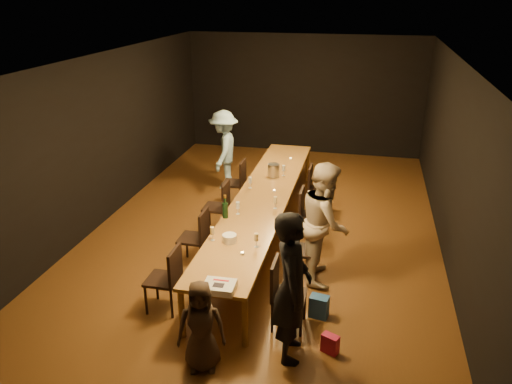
% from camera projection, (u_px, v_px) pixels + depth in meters
% --- Properties ---
extents(ground, '(10.00, 10.00, 0.00)m').
position_uv_depth(ground, '(263.00, 235.00, 8.78)').
color(ground, '#402610').
rests_on(ground, ground).
extents(room_shell, '(6.04, 10.04, 3.02)m').
position_uv_depth(room_shell, '(263.00, 120.00, 7.99)').
color(room_shell, black).
rests_on(room_shell, ground).
extents(table, '(0.90, 6.00, 0.75)m').
position_uv_depth(table, '(263.00, 199.00, 8.51)').
color(table, olive).
rests_on(table, ground).
extents(chair_right_0, '(0.42, 0.42, 0.93)m').
position_uv_depth(chair_right_0, '(289.00, 295.00, 6.27)').
color(chair_right_0, black).
rests_on(chair_right_0, ground).
extents(chair_right_1, '(0.42, 0.42, 0.93)m').
position_uv_depth(chair_right_1, '(302.00, 249.00, 7.35)').
color(chair_right_1, black).
rests_on(chair_right_1, ground).
extents(chair_right_2, '(0.42, 0.42, 0.93)m').
position_uv_depth(chair_right_2, '(312.00, 216.00, 8.43)').
color(chair_right_2, black).
rests_on(chair_right_2, ground).
extents(chair_right_3, '(0.42, 0.42, 0.93)m').
position_uv_depth(chair_right_3, '(320.00, 190.00, 9.51)').
color(chair_right_3, black).
rests_on(chair_right_3, ground).
extents(chair_left_0, '(0.42, 0.42, 0.93)m').
position_uv_depth(chair_left_0, '(163.00, 279.00, 6.61)').
color(chair_left_0, black).
rests_on(chair_left_0, ground).
extents(chair_left_1, '(0.42, 0.42, 0.93)m').
position_uv_depth(chair_left_1, '(193.00, 238.00, 7.70)').
color(chair_left_1, black).
rests_on(chair_left_1, ground).
extents(chair_left_2, '(0.42, 0.42, 0.93)m').
position_uv_depth(chair_left_2, '(216.00, 207.00, 8.78)').
color(chair_left_2, black).
rests_on(chair_left_2, ground).
extents(chair_left_3, '(0.42, 0.42, 0.93)m').
position_uv_depth(chair_left_3, '(234.00, 183.00, 9.86)').
color(chair_left_3, black).
rests_on(chair_left_3, ground).
extents(woman_birthday, '(0.54, 0.73, 1.85)m').
position_uv_depth(woman_birthday, '(292.00, 287.00, 5.61)').
color(woman_birthday, black).
rests_on(woman_birthday, ground).
extents(woman_tan, '(0.77, 0.95, 1.81)m').
position_uv_depth(woman_tan, '(325.00, 222.00, 7.20)').
color(woman_tan, beige).
rests_on(woman_tan, ground).
extents(man_blue, '(0.72, 1.14, 1.68)m').
position_uv_depth(man_blue, '(224.00, 150.00, 10.61)').
color(man_blue, '#8EBADC').
rests_on(man_blue, ground).
extents(child, '(0.62, 0.48, 1.11)m').
position_uv_depth(child, '(201.00, 326.00, 5.54)').
color(child, '#392A20').
rests_on(child, ground).
extents(gift_bag_red, '(0.23, 0.18, 0.24)m').
position_uv_depth(gift_bag_red, '(330.00, 344.00, 5.93)').
color(gift_bag_red, '#BC1C48').
rests_on(gift_bag_red, ground).
extents(gift_bag_blue, '(0.27, 0.20, 0.30)m').
position_uv_depth(gift_bag_blue, '(319.00, 307.00, 6.56)').
color(gift_bag_blue, '#285AB0').
rests_on(gift_bag_blue, ground).
extents(birthday_cake, '(0.38, 0.31, 0.09)m').
position_uv_depth(birthday_cake, '(219.00, 287.00, 5.84)').
color(birthday_cake, white).
rests_on(birthday_cake, table).
extents(plate_stack, '(0.21, 0.21, 0.11)m').
position_uv_depth(plate_stack, '(229.00, 238.00, 6.94)').
color(plate_stack, white).
rests_on(plate_stack, table).
extents(champagne_bottle, '(0.11, 0.11, 0.37)m').
position_uv_depth(champagne_bottle, '(225.00, 206.00, 7.63)').
color(champagne_bottle, black).
rests_on(champagne_bottle, table).
extents(ice_bucket, '(0.26, 0.26, 0.24)m').
position_uv_depth(ice_bucket, '(274.00, 170.00, 9.33)').
color(ice_bucket, '#AFB0B4').
rests_on(ice_bucket, table).
extents(wineglass_0, '(0.06, 0.06, 0.21)m').
position_uv_depth(wineglass_0, '(212.00, 234.00, 6.97)').
color(wineglass_0, beige).
rests_on(wineglass_0, table).
extents(wineglass_1, '(0.06, 0.06, 0.21)m').
position_uv_depth(wineglass_1, '(256.00, 240.00, 6.79)').
color(wineglass_1, beige).
rests_on(wineglass_1, table).
extents(wineglass_2, '(0.06, 0.06, 0.21)m').
position_uv_depth(wineglass_2, '(238.00, 208.00, 7.78)').
color(wineglass_2, silver).
rests_on(wineglass_2, table).
extents(wineglass_3, '(0.06, 0.06, 0.21)m').
position_uv_depth(wineglass_3, '(275.00, 203.00, 7.97)').
color(wineglass_3, beige).
rests_on(wineglass_3, table).
extents(wineglass_4, '(0.06, 0.06, 0.21)m').
position_uv_depth(wineglass_4, '(250.00, 183.00, 8.79)').
color(wineglass_4, silver).
rests_on(wineglass_4, table).
extents(wineglass_5, '(0.06, 0.06, 0.21)m').
position_uv_depth(wineglass_5, '(284.00, 171.00, 9.37)').
color(wineglass_5, silver).
rests_on(wineglass_5, table).
extents(tealight_near, '(0.05, 0.05, 0.03)m').
position_uv_depth(tealight_near, '(242.00, 253.00, 6.63)').
color(tealight_near, '#B2B7B2').
rests_on(tealight_near, table).
extents(tealight_mid, '(0.05, 0.05, 0.03)m').
position_uv_depth(tealight_mid, '(274.00, 191.00, 8.66)').
color(tealight_mid, '#B2B7B2').
rests_on(tealight_mid, table).
extents(tealight_far, '(0.05, 0.05, 0.03)m').
position_uv_depth(tealight_far, '(291.00, 159.00, 10.29)').
color(tealight_far, '#B2B7B2').
rests_on(tealight_far, table).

